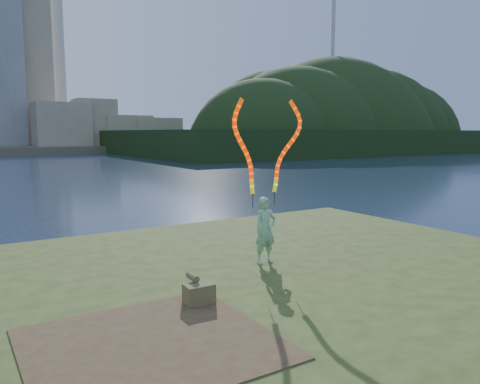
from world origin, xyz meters
TOP-DOWN VIEW (x-y plane):
  - ground at (0.00, 0.00)m, footprint 320.00×320.00m
  - grassy_knoll at (0.00, -2.30)m, footprint 20.00×18.00m
  - dirt_patch at (-2.20, -3.20)m, footprint 3.20×3.00m
  - wooded_hill at (59.57, 59.96)m, footprint 78.00×50.00m
  - woman_with_ribbons at (1.40, -0.74)m, footprint 1.98×0.36m
  - canvas_bag at (-0.97, -2.20)m, footprint 0.49×0.56m

SIDE VIEW (x-z plane):
  - ground at x=0.00m, z-range 0.00..0.00m
  - wooded_hill at x=59.57m, z-range -31.34..31.66m
  - grassy_knoll at x=0.00m, z-range -0.06..0.74m
  - dirt_patch at x=-2.20m, z-range 0.80..0.82m
  - canvas_bag at x=-0.97m, z-range 0.76..1.22m
  - woman_with_ribbons at x=1.40m, z-range 0.32..4.18m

